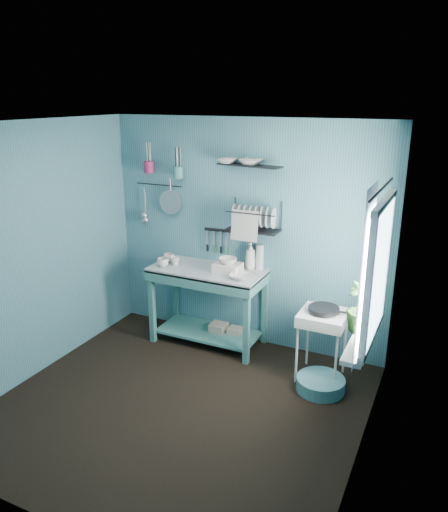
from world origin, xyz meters
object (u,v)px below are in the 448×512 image
at_px(hotplate_stand, 321,345).
at_px(storage_tin_small, 235,336).
at_px(utensil_cup_magenta, 149,167).
at_px(colander, 170,202).
at_px(soap_bottle, 250,255).
at_px(dish_rack, 254,216).
at_px(work_counter, 208,306).
at_px(storage_tin_large, 218,333).
at_px(mug_left, 163,262).
at_px(frying_pan, 324,309).
at_px(potted_plant, 361,307).
at_px(mug_mid, 175,261).
at_px(floor_basin, 321,384).
at_px(wash_tub, 228,268).
at_px(mug_right, 169,258).
at_px(water_bottle, 260,257).
at_px(utensil_cup_teal, 178,173).

bearing_deg(hotplate_stand, storage_tin_small, 166.40).
bearing_deg(utensil_cup_magenta, colander, 6.83).
relative_size(soap_bottle, dish_rack, 0.54).
xyz_separation_m(work_counter, storage_tin_large, (0.10, 0.05, -0.34)).
bearing_deg(hotplate_stand, dish_rack, 160.19).
bearing_deg(mug_left, colander, 106.27).
height_order(work_counter, storage_tin_small, work_counter).
distance_m(frying_pan, colander, 2.14).
xyz_separation_m(mug_left, frying_pan, (1.84, -0.04, -0.20)).
height_order(work_counter, potted_plant, potted_plant).
relative_size(mug_mid, hotplate_stand, 0.14).
distance_m(hotplate_stand, floor_basin, 0.38).
height_order(frying_pan, utensil_cup_magenta, utensil_cup_magenta).
height_order(work_counter, frying_pan, work_counter).
bearing_deg(soap_bottle, storage_tin_large, -154.89).
bearing_deg(soap_bottle, frying_pan, -23.01).
bearing_deg(mug_left, floor_basin, -7.97).
bearing_deg(colander, wash_tub, -15.88).
bearing_deg(wash_tub, storage_tin_small, 63.43).
bearing_deg(utensil_cup_magenta, hotplate_stand, -9.98).
relative_size(mug_right, storage_tin_small, 0.61).
xyz_separation_m(work_counter, water_bottle, (0.52, 0.22, 0.59)).
xyz_separation_m(soap_bottle, storage_tin_small, (-0.12, -0.12, -0.94)).
xyz_separation_m(hotplate_stand, floor_basin, (0.07, -0.23, -0.29)).
distance_m(wash_tub, floor_basin, 1.52).
bearing_deg(mug_left, soap_bottle, 21.80).
xyz_separation_m(mug_mid, mug_right, (-0.12, 0.06, 0.00)).
distance_m(wash_tub, hotplate_stand, 1.27).
distance_m(work_counter, mug_mid, 0.63).
xyz_separation_m(wash_tub, floor_basin, (1.18, -0.41, -0.88)).
bearing_deg(water_bottle, utensil_cup_teal, -178.19).
bearing_deg(dish_rack, mug_mid, -176.67).
relative_size(mug_mid, frying_pan, 0.33).
xyz_separation_m(dish_rack, utensil_cup_magenta, (-1.32, 0.05, 0.43)).
xyz_separation_m(water_bottle, dish_rack, (-0.04, -0.08, 0.47)).
xyz_separation_m(colander, storage_tin_small, (0.89, -0.14, -1.44)).
relative_size(dish_rack, floor_basin, 1.18).
bearing_deg(mug_mid, soap_bottle, 18.00).
distance_m(wash_tub, utensil_cup_teal, 1.20).
bearing_deg(mug_mid, work_counter, 8.97).
distance_m(utensil_cup_teal, storage_tin_small, 1.95).
xyz_separation_m(mug_right, hotplate_stand, (1.86, -0.20, -0.59)).
bearing_deg(soap_bottle, potted_plant, -33.43).
xyz_separation_m(mug_right, potted_plant, (2.28, -0.70, 0.11)).
height_order(work_counter, colander, colander).
bearing_deg(frying_pan, potted_plant, -49.64).
height_order(mug_right, colander, colander).
height_order(potted_plant, floor_basin, potted_plant).
height_order(utensil_cup_magenta, potted_plant, utensil_cup_magenta).
height_order(hotplate_stand, colander, colander).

